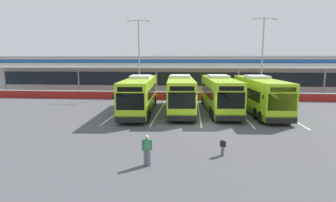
{
  "coord_description": "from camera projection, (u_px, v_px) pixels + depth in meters",
  "views": [
    {
      "loc": [
        -0.91,
        -21.41,
        5.42
      ],
      "look_at": [
        -3.01,
        3.0,
        1.6
      ],
      "focal_mm": 28.46,
      "sensor_mm": 36.0,
      "label": 1
    }
  ],
  "objects": [
    {
      "name": "ground_plane",
      "position": [
        201.0,
        126.0,
        21.83
      ],
      "size": [
        200.0,
        200.0,
        0.0
      ],
      "primitive_type": "plane",
      "color": "#4C4C51"
    },
    {
      "name": "terminal_building",
      "position": [
        196.0,
        73.0,
        47.86
      ],
      "size": [
        70.0,
        13.0,
        6.0
      ],
      "color": "beige",
      "rests_on": "ground"
    },
    {
      "name": "red_barrier_wall",
      "position": [
        197.0,
        96.0,
        36.02
      ],
      "size": [
        60.0,
        0.4,
        1.1
      ],
      "color": "maroon",
      "rests_on": "ground"
    },
    {
      "name": "coach_bus_leftmost",
      "position": [
        140.0,
        95.0,
        27.51
      ],
      "size": [
        3.48,
        12.28,
        3.78
      ],
      "color": "#9ED11E",
      "rests_on": "ground"
    },
    {
      "name": "coach_bus_left_centre",
      "position": [
        180.0,
        94.0,
        28.06
      ],
      "size": [
        3.48,
        12.28,
        3.78
      ],
      "color": "#9ED11E",
      "rests_on": "ground"
    },
    {
      "name": "coach_bus_centre",
      "position": [
        219.0,
        94.0,
        28.07
      ],
      "size": [
        3.48,
        12.28,
        3.78
      ],
      "color": "#9ED11E",
      "rests_on": "ground"
    },
    {
      "name": "coach_bus_right_centre",
      "position": [
        259.0,
        95.0,
        27.26
      ],
      "size": [
        3.48,
        12.28,
        3.78
      ],
      "color": "#9ED11E",
      "rests_on": "ground"
    },
    {
      "name": "bay_stripe_far_west",
      "position": [
        120.0,
        111.0,
        28.45
      ],
      "size": [
        0.14,
        13.0,
        0.01
      ],
      "primitive_type": "cube",
      "color": "silver",
      "rests_on": "ground"
    },
    {
      "name": "bay_stripe_west",
      "position": [
        159.0,
        111.0,
        28.09
      ],
      "size": [
        0.14,
        13.0,
        0.01
      ],
      "primitive_type": "cube",
      "color": "silver",
      "rests_on": "ground"
    },
    {
      "name": "bay_stripe_mid_west",
      "position": [
        199.0,
        112.0,
        27.74
      ],
      "size": [
        0.14,
        13.0,
        0.01
      ],
      "primitive_type": "cube",
      "color": "silver",
      "rests_on": "ground"
    },
    {
      "name": "bay_stripe_centre",
      "position": [
        240.0,
        113.0,
        27.38
      ],
      "size": [
        0.14,
        13.0,
        0.01
      ],
      "primitive_type": "cube",
      "color": "silver",
      "rests_on": "ground"
    },
    {
      "name": "bay_stripe_mid_east",
      "position": [
        282.0,
        113.0,
        27.03
      ],
      "size": [
        0.14,
        13.0,
        0.01
      ],
      "primitive_type": "cube",
      "color": "silver",
      "rests_on": "ground"
    },
    {
      "name": "pedestrian_in_dark_coat",
      "position": [
        147.0,
        149.0,
        13.63
      ],
      "size": [
        0.53,
        0.33,
        1.62
      ],
      "color": "slate",
      "rests_on": "ground"
    },
    {
      "name": "pedestrian_child",
      "position": [
        223.0,
        146.0,
        15.12
      ],
      "size": [
        0.33,
        0.24,
        1.0
      ],
      "color": "slate",
      "rests_on": "ground"
    },
    {
      "name": "lamp_post_west",
      "position": [
        139.0,
        53.0,
        37.97
      ],
      "size": [
        3.24,
        0.28,
        11.0
      ],
      "color": "#9E9EA3",
      "rests_on": "ground"
    },
    {
      "name": "lamp_post_centre",
      "position": [
        262.0,
        53.0,
        36.23
      ],
      "size": [
        3.24,
        0.28,
        11.0
      ],
      "color": "#9E9EA3",
      "rests_on": "ground"
    }
  ]
}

